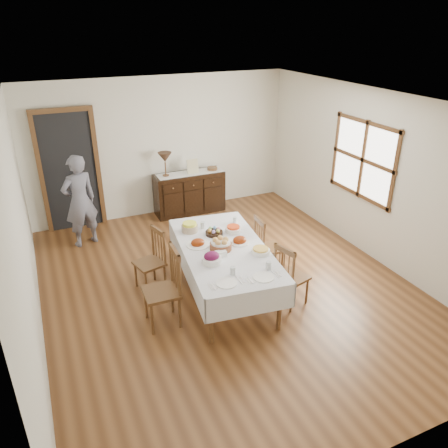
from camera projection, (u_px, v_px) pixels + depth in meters
name	position (u px, v px, depth m)	size (l,w,h in m)	color
ground	(227.00, 286.00, 6.32)	(6.00, 6.00, 0.00)	brown
room_shell	(205.00, 171.00, 5.91)	(5.02, 6.02, 2.65)	white
dining_table	(224.00, 253.00, 5.86)	(1.37, 2.29, 0.74)	silver
chair_left_near	(165.00, 287.00, 5.36)	(0.45, 0.45, 1.03)	brown
chair_left_far	(152.00, 259.00, 6.12)	(0.45, 0.45, 0.89)	brown
chair_right_near	(290.00, 275.00, 5.74)	(0.46, 0.46, 0.90)	brown
chair_right_far	(266.00, 245.00, 6.48)	(0.41, 0.41, 0.91)	brown
sideboard	(189.00, 193.00, 8.55)	(1.35, 0.50, 0.81)	black
person	(79.00, 198.00, 7.15)	(0.52, 0.34, 1.68)	slate
bread_basket	(221.00, 245.00, 5.74)	(0.29, 0.29, 0.17)	brown
egg_basket	(214.00, 232.00, 6.15)	(0.25, 0.25, 0.10)	black
ham_platter_a	(198.00, 243.00, 5.86)	(0.32, 0.32, 0.11)	white
ham_platter_b	(240.00, 241.00, 5.93)	(0.27, 0.27, 0.11)	white
beet_bowl	(212.00, 258.00, 5.43)	(0.25, 0.25, 0.15)	white
carrot_bowl	(233.00, 229.00, 6.22)	(0.23, 0.23, 0.10)	white
pineapple_bowl	(190.00, 227.00, 6.23)	(0.23, 0.23, 0.14)	tan
casserole_dish	(261.00, 251.00, 5.67)	(0.25, 0.25, 0.08)	white
butter_dish	(221.00, 254.00, 5.60)	(0.15, 0.11, 0.07)	white
setting_left	(228.00, 279.00, 5.08)	(0.44, 0.31, 0.10)	white
setting_right	(265.00, 273.00, 5.20)	(0.44, 0.31, 0.10)	white
glass_far_a	(203.00, 225.00, 6.33)	(0.07, 0.07, 0.10)	silver
glass_far_b	(235.00, 220.00, 6.50)	(0.06, 0.06, 0.09)	silver
runner	(190.00, 173.00, 8.38)	(1.30, 0.35, 0.01)	silver
table_lamp	(165.00, 158.00, 8.06)	(0.26, 0.26, 0.46)	brown
picture_frame	(193.00, 167.00, 8.30)	(0.22, 0.08, 0.28)	#BBB386
deco_bowl	(212.00, 169.00, 8.53)	(0.20, 0.20, 0.06)	brown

